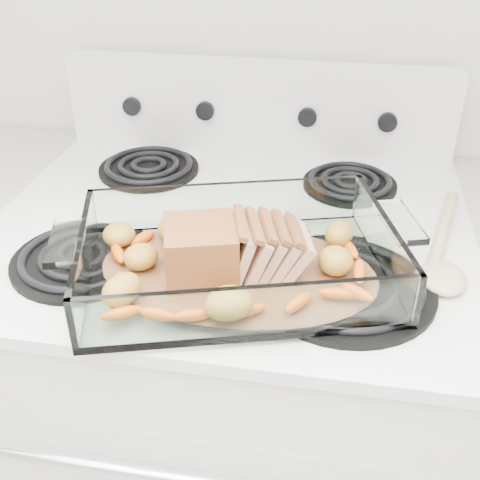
# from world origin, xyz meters

# --- Properties ---
(electric_range) EXTENTS (0.78, 0.70, 1.12)m
(electric_range) POSITION_xyz_m (0.00, 1.66, 0.48)
(electric_range) COLOR white
(electric_range) RESTS_ON ground
(baking_dish) EXTENTS (0.42, 0.28, 0.08)m
(baking_dish) POSITION_xyz_m (0.04, 1.49, 0.96)
(baking_dish) COLOR white
(baking_dish) RESTS_ON electric_range
(pork_roast) EXTENTS (0.20, 0.10, 0.08)m
(pork_roast) POSITION_xyz_m (0.02, 1.49, 0.99)
(pork_roast) COLOR brown
(pork_roast) RESTS_ON baking_dish
(roast_vegetables) EXTENTS (0.32, 0.17, 0.04)m
(roast_vegetables) POSITION_xyz_m (0.04, 1.52, 0.97)
(roast_vegetables) COLOR #F0520B
(roast_vegetables) RESTS_ON baking_dish
(wooden_spoon) EXTENTS (0.09, 0.30, 0.02)m
(wooden_spoon) POSITION_xyz_m (0.33, 1.59, 0.95)
(wooden_spoon) COLOR beige
(wooden_spoon) RESTS_ON electric_range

